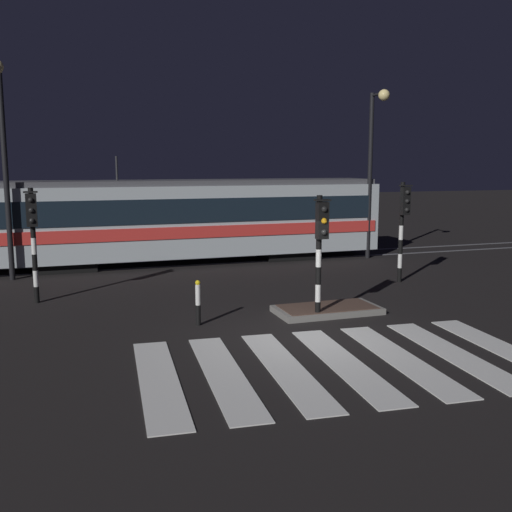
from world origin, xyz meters
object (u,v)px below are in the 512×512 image
at_px(street_lamp_trackside_left, 3,145).
at_px(tram, 181,219).
at_px(traffic_light_corner_far_left, 33,228).
at_px(traffic_light_corner_far_right, 403,217).
at_px(bollard_island_edge, 198,303).
at_px(street_lamp_trackside_right, 374,153).
at_px(traffic_light_median_centre, 321,239).

xyz_separation_m(street_lamp_trackside_left, tram, (6.10, 1.74, -2.72)).
bearing_deg(traffic_light_corner_far_left, traffic_light_corner_far_right, -3.53).
xyz_separation_m(traffic_light_corner_far_left, street_lamp_trackside_left, (-0.89, 3.62, 2.34)).
relative_size(street_lamp_trackside_left, bollard_island_edge, 6.32).
distance_m(street_lamp_trackside_left, street_lamp_trackside_right, 13.65).
height_order(traffic_light_median_centre, street_lamp_trackside_left, street_lamp_trackside_left).
height_order(street_lamp_trackside_left, street_lamp_trackside_right, street_lamp_trackside_left).
height_order(traffic_light_corner_far_left, street_lamp_trackside_left, street_lamp_trackside_left).
height_order(traffic_light_corner_far_left, street_lamp_trackside_right, street_lamp_trackside_right).
relative_size(traffic_light_median_centre, bollard_island_edge, 2.80).
xyz_separation_m(traffic_light_corner_far_right, street_lamp_trackside_left, (-12.17, 4.32, 2.30)).
xyz_separation_m(traffic_light_corner_far_left, bollard_island_edge, (3.78, -3.62, -1.57)).
xyz_separation_m(traffic_light_corner_far_right, traffic_light_corner_far_left, (-11.27, 0.70, -0.04)).
height_order(tram, bollard_island_edge, tram).
bearing_deg(bollard_island_edge, traffic_light_corner_far_right, 21.34).
xyz_separation_m(traffic_light_median_centre, traffic_light_corner_far_left, (-6.76, 4.11, 0.08)).
xyz_separation_m(traffic_light_median_centre, street_lamp_trackside_left, (-7.65, 7.74, 2.42)).
relative_size(street_lamp_trackside_left, tram, 0.43).
distance_m(traffic_light_median_centre, bollard_island_edge, 3.37).
distance_m(traffic_light_corner_far_right, tram, 8.58).
relative_size(traffic_light_corner_far_left, street_lamp_trackside_right, 0.48).
xyz_separation_m(traffic_light_corner_far_right, bollard_island_edge, (-7.50, -2.93, -1.61)).
distance_m(street_lamp_trackside_left, tram, 6.90).
relative_size(tram, bollard_island_edge, 14.54).
bearing_deg(street_lamp_trackside_right, tram, 169.03).
distance_m(tram, bollard_island_edge, 9.17).
distance_m(traffic_light_corner_far_right, bollard_island_edge, 8.21).
relative_size(traffic_light_corner_far_right, bollard_island_edge, 2.96).
xyz_separation_m(traffic_light_corner_far_left, street_lamp_trackside_right, (12.76, 3.90, 2.16)).
bearing_deg(traffic_light_corner_far_right, street_lamp_trackside_left, 160.45).
height_order(traffic_light_corner_far_right, traffic_light_median_centre, traffic_light_corner_far_right).
bearing_deg(bollard_island_edge, traffic_light_corner_far_left, 136.19).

